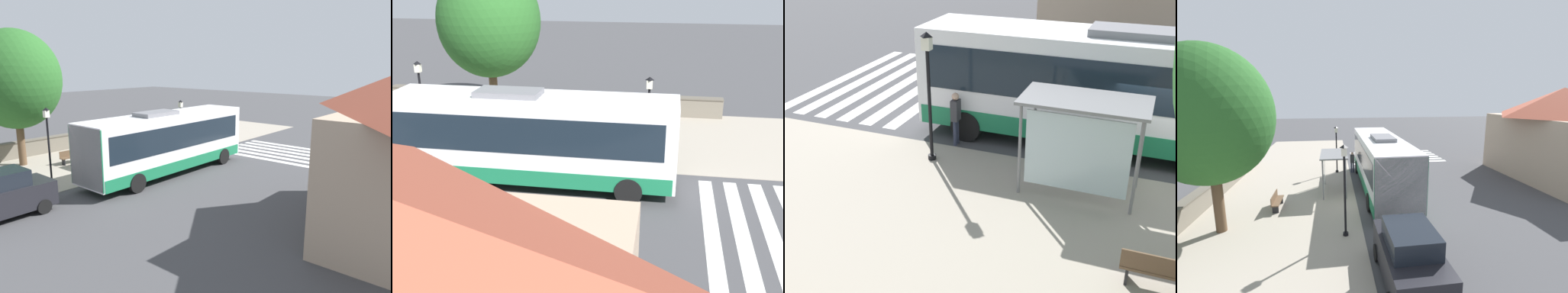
# 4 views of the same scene
# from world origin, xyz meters

# --- Properties ---
(ground_plane) EXTENTS (120.00, 120.00, 0.00)m
(ground_plane) POSITION_xyz_m (0.00, 0.00, 0.00)
(ground_plane) COLOR #424244
(ground_plane) RESTS_ON ground
(sidewalk_plaza) EXTENTS (9.00, 44.00, 0.02)m
(sidewalk_plaza) POSITION_xyz_m (-4.50, 0.00, 0.01)
(sidewalk_plaza) COLOR #9E9384
(sidewalk_plaza) RESTS_ON ground
(crosswalk_stripes) EXTENTS (9.00, 5.25, 0.01)m
(crosswalk_stripes) POSITION_xyz_m (5.00, 10.97, 0.00)
(crosswalk_stripes) COLOR silver
(crosswalk_stripes) RESTS_ON ground
(stone_wall) EXTENTS (0.60, 20.00, 1.15)m
(stone_wall) POSITION_xyz_m (-8.55, 0.00, 0.58)
(stone_wall) COLOR #6B6356
(stone_wall) RESTS_ON ground
(bus) EXTENTS (2.68, 11.02, 3.74)m
(bus) POSITION_xyz_m (1.81, 1.88, 1.93)
(bus) COLOR white
(bus) RESTS_ON ground
(bus_shelter) EXTENTS (1.67, 3.15, 2.58)m
(bus_shelter) POSITION_xyz_m (-1.42, 1.78, 2.13)
(bus_shelter) COLOR slate
(bus_shelter) RESTS_ON ground
(pedestrian) EXTENTS (0.34, 0.23, 1.72)m
(pedestrian) POSITION_xyz_m (0.22, 5.93, 1.01)
(pedestrian) COLOR #2D3347
(pedestrian) RESTS_ON ground
(bench) EXTENTS (0.40, 1.59, 0.88)m
(bench) POSITION_xyz_m (-4.49, -0.45, 0.47)
(bench) COLOR brown
(bench) RESTS_ON ground
(street_lamp_near) EXTENTS (0.28, 0.28, 3.82)m
(street_lamp_near) POSITION_xyz_m (-1.03, 6.17, 2.28)
(street_lamp_near) COLOR black
(street_lamp_near) RESTS_ON ground
(street_lamp_far) EXTENTS (0.28, 0.28, 4.20)m
(street_lamp_far) POSITION_xyz_m (-0.82, -3.94, 2.49)
(street_lamp_far) COLOR black
(street_lamp_far) RESTS_ON ground
(shade_tree) EXTENTS (5.47, 5.47, 8.39)m
(shade_tree) POSITION_xyz_m (-6.52, -2.68, 5.36)
(shade_tree) COLOR brown
(shade_tree) RESTS_ON ground
(parked_car_behind_bus) EXTENTS (1.93, 3.90, 2.02)m
(parked_car_behind_bus) POSITION_xyz_m (1.14, -7.20, 0.97)
(parked_car_behind_bus) COLOR black
(parked_car_behind_bus) RESTS_ON ground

